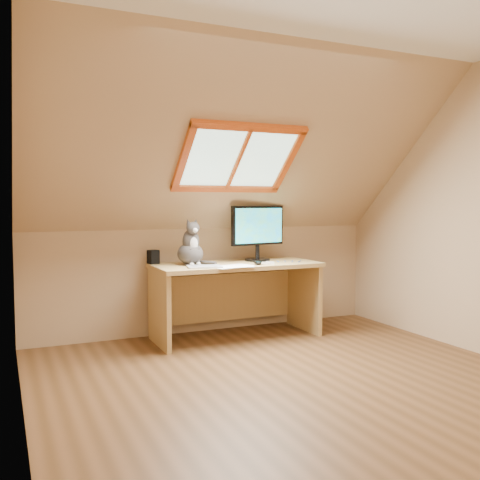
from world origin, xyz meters
TOP-DOWN VIEW (x-y plane):
  - ground at (0.00, 0.00)m, footprint 3.50×3.50m
  - room_shell at (0.00, -0.09)m, footprint 3.52×3.52m
  - desk at (0.13, 1.45)m, footprint 1.52×0.67m
  - monitor at (0.39, 1.46)m, footprint 0.57×0.24m
  - cat at (-0.29, 1.42)m, footprint 0.25×0.29m
  - desk_speaker at (-0.58, 1.63)m, footprint 0.11×0.11m
  - graphics_tablet at (-0.25, 1.19)m, footprint 0.33×0.26m
  - mouse at (0.26, 1.18)m, footprint 0.07×0.12m
  - papers at (0.04, 1.12)m, footprint 0.35×0.30m
  - cables at (0.54, 1.26)m, footprint 0.51×0.26m

SIDE VIEW (x-z plane):
  - ground at x=0.00m, z-range 0.00..0.00m
  - desk at x=0.13m, z-range 0.13..0.82m
  - papers at x=0.04m, z-range 0.69..0.70m
  - cables at x=0.54m, z-range 0.69..0.70m
  - graphics_tablet at x=-0.25m, z-range 0.69..0.71m
  - mouse at x=0.26m, z-range 0.69..0.73m
  - desk_speaker at x=-0.58m, z-range 0.69..0.82m
  - cat at x=-0.29m, z-range 0.63..1.06m
  - monitor at x=0.39m, z-range 0.73..1.26m
  - room_shell at x=0.00m, z-range 0.23..2.64m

